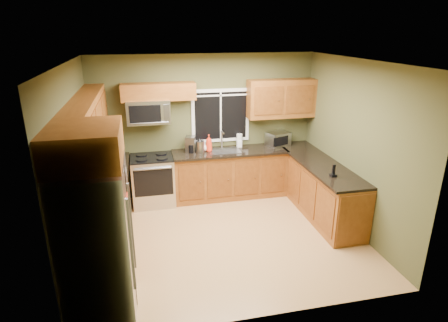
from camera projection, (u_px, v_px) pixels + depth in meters
name	position (u px, v px, depth m)	size (l,w,h in m)	color
floor	(226.00, 236.00, 5.95)	(4.20, 4.20, 0.00)	#B2824E
ceiling	(226.00, 62.00, 5.04)	(4.20, 4.20, 0.00)	white
back_wall	(205.00, 127.00, 7.15)	(4.20, 4.20, 0.00)	#474928
front_wall	(264.00, 212.00, 3.84)	(4.20, 4.20, 0.00)	#474928
left_wall	(75.00, 167.00, 5.07)	(3.60, 3.60, 0.00)	#474928
right_wall	(355.00, 147.00, 5.92)	(3.60, 3.60, 0.00)	#474928
window	(221.00, 116.00, 7.13)	(1.12, 0.03, 1.02)	white
base_cabinets_left	(107.00, 209.00, 5.87)	(0.60, 2.65, 0.90)	brown
countertop_left	(106.00, 181.00, 5.72)	(0.65, 2.65, 0.04)	black
base_cabinets_back	(230.00, 174.00, 7.26)	(2.17, 0.60, 0.90)	brown
countertop_back	(230.00, 152.00, 7.08)	(2.17, 0.65, 0.04)	black
base_cabinets_peninsula	(317.00, 187.00, 6.66)	(0.60, 2.52, 0.90)	brown
countertop_peninsula	(318.00, 162.00, 6.51)	(0.65, 2.50, 0.04)	black
upper_cabinets_left	(87.00, 122.00, 5.37)	(0.33, 2.65, 0.72)	brown
upper_cabinets_back_left	(158.00, 92.00, 6.59)	(1.30, 0.33, 0.30)	brown
upper_cabinets_back_right	(281.00, 99.00, 7.12)	(1.30, 0.33, 0.72)	brown
upper_cabinet_over_fridge	(84.00, 145.00, 3.72)	(0.72, 0.90, 0.38)	brown
refrigerator	(97.00, 244.00, 4.10)	(0.74, 0.90, 1.80)	#B7B7BC
range	(153.00, 180.00, 6.93)	(0.76, 0.69, 0.94)	#B7B7BC
microwave	(148.00, 112.00, 6.63)	(0.76, 0.41, 0.42)	#B7B7BC
sink	(224.00, 150.00, 7.06)	(0.60, 0.42, 0.36)	slate
toaster_oven	(278.00, 139.00, 7.35)	(0.51, 0.46, 0.26)	#B7B7BC
coffee_maker	(191.00, 145.00, 6.97)	(0.22, 0.27, 0.29)	slate
kettle	(200.00, 146.00, 6.89)	(0.18, 0.18, 0.29)	#B7B7BC
paper_towel_roll	(239.00, 140.00, 7.27)	(0.14, 0.14, 0.28)	white
soap_bottle_a	(209.00, 143.00, 6.99)	(0.12, 0.12, 0.32)	red
soap_bottle_b	(240.00, 142.00, 7.25)	(0.09, 0.09, 0.19)	white
soap_bottle_c	(204.00, 147.00, 7.03)	(0.13, 0.13, 0.17)	white
cordless_phone	(333.00, 173.00, 5.83)	(0.09, 0.09, 0.20)	black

